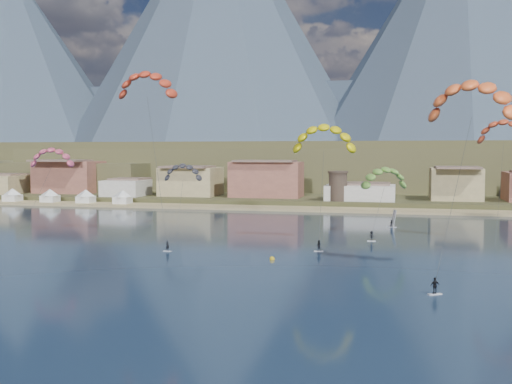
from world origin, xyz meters
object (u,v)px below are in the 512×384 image
kitesurfer_orange (472,95)px  kitesurfer_green (384,175)px  kitesurfer_red (147,81)px  buoy (272,259)px  kitesurfer_yellow (324,134)px  windsurfer (392,222)px  watchtower (338,186)px

kitesurfer_orange → kitesurfer_green: 43.44m
kitesurfer_red → buoy: size_ratio=43.28×
kitesurfer_green → buoy: kitesurfer_green is taller
kitesurfer_yellow → windsurfer: (11.85, 25.21, -18.20)m
watchtower → kitesurfer_yellow: bearing=-86.6°
watchtower → kitesurfer_green: kitesurfer_green is taller
kitesurfer_green → buoy: size_ratio=21.81×
windsurfer → kitesurfer_orange: bearing=-78.0°
kitesurfer_green → windsurfer: bearing=80.0°
kitesurfer_yellow → kitesurfer_green: (10.24, 16.13, -7.77)m
kitesurfer_orange → kitesurfer_green: bearing=106.8°
kitesurfer_yellow → watchtower: bearing=93.4°
watchtower → kitesurfer_yellow: kitesurfer_yellow is taller
watchtower → kitesurfer_yellow: size_ratio=0.38×
kitesurfer_red → kitesurfer_green: size_ratio=1.98×
kitesurfer_yellow → buoy: 27.65m
watchtower → windsurfer: watchtower is taller
watchtower → kitesurfer_red: kitesurfer_red is taller
kitesurfer_red → kitesurfer_orange: 59.73m
watchtower → windsurfer: (15.78, -41.79, -5.17)m
kitesurfer_red → kitesurfer_yellow: kitesurfer_red is taller
kitesurfer_red → windsurfer: size_ratio=8.93×
kitesurfer_red → windsurfer: 59.33m
kitesurfer_yellow → windsurfer: kitesurfer_yellow is taller
kitesurfer_red → kitesurfer_yellow: 34.45m
watchtower → kitesurfer_green: bearing=-74.4°
kitesurfer_green → windsurfer: kitesurfer_green is taller
kitesurfer_orange → buoy: kitesurfer_orange is taller
watchtower → kitesurfer_orange: size_ratio=0.31×
kitesurfer_yellow → kitesurfer_green: 20.62m
kitesurfer_orange → windsurfer: kitesurfer_orange is taller
buoy → kitesurfer_red: bearing=147.5°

